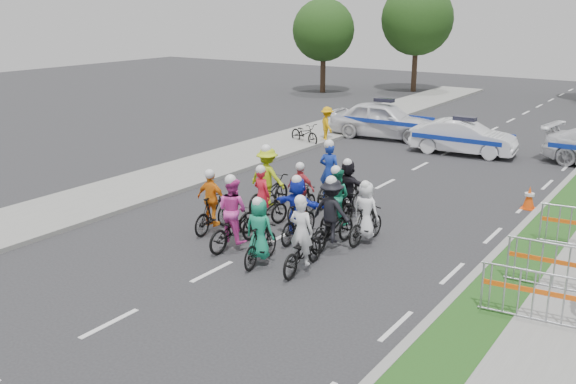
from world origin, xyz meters
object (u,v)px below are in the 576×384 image
Objects in this scene: police_car_0 at (383,120)px; rider_2 at (234,221)px; rider_8 at (337,206)px; rider_9 at (301,197)px; rider_0 at (302,246)px; barrier_1 at (554,268)px; rider_12 at (330,183)px; tree_3 at (417,19)px; rider_1 at (260,238)px; tree_0 at (324,30)px; rider_11 at (348,192)px; rider_10 at (268,185)px; cone_0 at (529,198)px; rider_7 at (366,218)px; rider_4 at (332,220)px; parked_bike at (304,134)px; rider_5 at (298,213)px; police_car_1 at (463,137)px; rider_6 at (263,207)px; barrier_0 at (533,298)px; rider_3 at (213,208)px; marshal_hiviz at (327,125)px.

rider_2 is at bearing -175.09° from police_car_0.
rider_9 is (-1.27, 0.21, -0.02)m from rider_8.
rider_0 is 0.92× the size of barrier_1.
tree_3 is at bearing -80.91° from rider_12.
tree_0 reaches higher than rider_1.
rider_10 is at bearing 30.50° from rider_11.
police_car_0 is 0.77× the size of tree_0.
barrier_1 reaches higher than cone_0.
rider_8 is (-1.11, 0.43, 0.02)m from rider_7.
rider_4 is at bearing -58.36° from tree_0.
parked_bike is (-6.46, 11.96, -0.20)m from rider_1.
tree_3 reaches higher than rider_12.
rider_5 is 12.16m from police_car_1.
tree_0 reaches higher than barrier_1.
rider_4 is 2.60m from rider_11.
cone_0 is at bearing -113.47° from rider_7.
rider_6 is 1.11× the size of rider_7.
rider_12 is at bearing -90.63° from rider_9.
rider_10 is at bearing -177.25° from police_car_0.
rider_1 is 13.93m from police_car_1.
tree_3 reaches higher than barrier_0.
rider_9 is (-0.99, 3.30, -0.00)m from rider_1.
tree_3 is (-9.59, 26.70, 4.16)m from rider_11.
barrier_0 is at bearing 177.70° from rider_0.
marshal_hiviz is (-3.45, 11.75, 0.11)m from rider_3.
rider_6 is at bearing -135.43° from parked_bike.
rider_11 is at bearing -66.57° from rider_4.
police_car_1 is (2.34, 12.84, 0.01)m from rider_3.
rider_8 reaches higher than police_car_0.
barrier_1 is 0.27× the size of tree_3.
rider_10 reaches higher than barrier_1.
rider_10 is at bearing 43.61° from rider_12.
rider_1 is at bearing -61.53° from tree_0.
rider_6 is (-1.33, 0.29, -0.16)m from rider_5.
rider_8 is 2.55m from rider_10.
rider_0 is at bearing 85.69° from rider_7.
rider_10 is 9.52m from parked_bike.
tree_3 reaches higher than rider_7.
rider_5 is at bearing 160.15° from marshal_hiviz.
rider_0 is at bearing -111.88° from cone_0.
rider_1 is 0.96× the size of parked_bike.
police_car_1 is at bearing -105.61° from rider_12.
rider_12 reaches higher than rider_5.
rider_2 is 1.34m from rider_3.
barrier_1 is at bearing -165.76° from rider_2.
police_car_0 is 2.77× the size of parked_bike.
rider_3 is (-1.20, 0.60, -0.03)m from rider_2.
barrier_0 is (5.21, -1.37, -0.17)m from rider_4.
barrier_0 is (6.06, 0.48, -0.10)m from rider_1.
rider_1 is at bearing 7.18° from rider_0.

